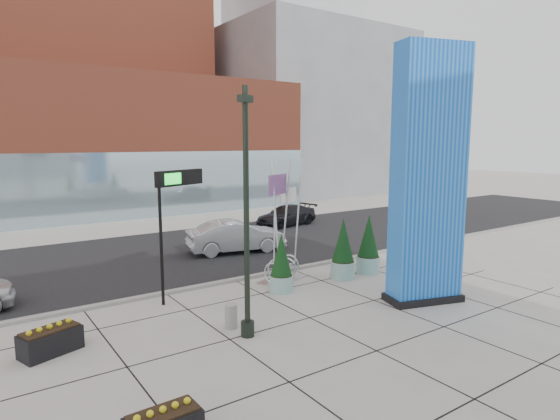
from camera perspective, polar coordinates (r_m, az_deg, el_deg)
ground at (r=16.08m, az=-1.49°, el=-12.68°), size 160.00×160.00×0.00m
street_asphalt at (r=24.70m, az=-14.36°, el=-5.41°), size 80.00×12.00×0.02m
curb_edge at (r=19.36m, az=-8.07°, el=-8.90°), size 80.00×0.30×0.12m
tower_podium at (r=40.63m, az=-21.78°, el=7.37°), size 34.00×10.00×11.00m
tower_glass_front at (r=36.12m, az=-19.80°, el=2.66°), size 34.00×0.60×5.00m
building_grey_parking at (r=56.28m, az=2.87°, el=11.62°), size 20.00×18.00×18.00m
blue_pylon at (r=17.31m, az=17.61°, el=3.42°), size 2.97×1.96×9.11m
lamp_post at (r=13.62m, az=-4.09°, el=-3.43°), size 0.49×0.40×7.32m
public_art_sculpture at (r=19.51m, az=0.28°, el=-4.81°), size 2.48×1.83×5.07m
concrete_bollard at (r=15.01m, az=-5.99°, el=-12.74°), size 0.39×0.39×0.76m
overhead_street_sign at (r=16.93m, az=-11.94°, el=2.44°), size 2.13×1.07×4.75m
round_planter_east at (r=21.06m, az=10.74°, el=-4.26°), size 1.04×1.04×2.59m
round_planter_mid at (r=20.04m, az=7.69°, el=-4.86°), size 1.03×1.03×2.58m
round_planter_west at (r=18.13m, az=0.15°, el=-6.63°), size 0.92×0.92×2.29m
box_planter_north at (r=14.70m, az=-26.19°, el=-14.01°), size 1.70×1.23×0.85m
car_silver_mid at (r=24.64m, az=-5.37°, el=-3.24°), size 5.34×2.85×1.67m
car_dark_east at (r=32.33m, az=0.77°, el=-0.70°), size 5.00×2.72×1.38m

